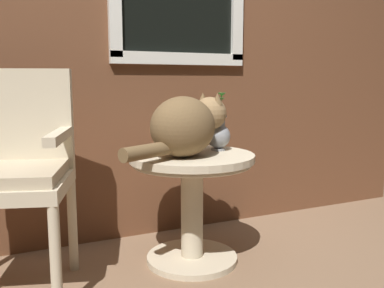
# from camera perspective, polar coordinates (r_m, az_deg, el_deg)

# --- Properties ---
(ground_plane) EXTENTS (6.00, 6.00, 0.00)m
(ground_plane) POSITION_cam_1_polar(r_m,az_deg,el_deg) (2.04, -0.05, -18.24)
(ground_plane) COLOR #7F6047
(back_wall) EXTENTS (4.00, 0.07, 2.60)m
(back_wall) POSITION_cam_1_polar(r_m,az_deg,el_deg) (2.51, -6.81, 17.33)
(back_wall) COLOR brown
(back_wall) RESTS_ON ground_plane
(wicker_side_table) EXTENTS (0.62, 0.62, 0.56)m
(wicker_side_table) POSITION_cam_1_polar(r_m,az_deg,el_deg) (2.12, 0.00, -5.88)
(wicker_side_table) COLOR beige
(wicker_side_table) RESTS_ON ground_plane
(wicker_chair) EXTENTS (0.59, 0.58, 0.98)m
(wicker_chair) POSITION_cam_1_polar(r_m,az_deg,el_deg) (1.98, -23.16, -2.43)
(wicker_chair) COLOR beige
(wicker_chair) RESTS_ON ground_plane
(cat) EXTENTS (0.63, 0.41, 0.30)m
(cat) POSITION_cam_1_polar(r_m,az_deg,el_deg) (2.00, -0.80, 2.56)
(cat) COLOR brown
(cat) RESTS_ON wicker_side_table
(pewter_vase_with_ivy) EXTENTS (0.13, 0.13, 0.30)m
(pewter_vase_with_ivy) POSITION_cam_1_polar(r_m,az_deg,el_deg) (2.19, 3.61, 1.53)
(pewter_vase_with_ivy) COLOR gray
(pewter_vase_with_ivy) RESTS_ON wicker_side_table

